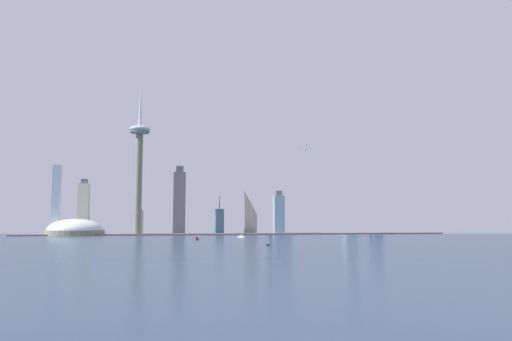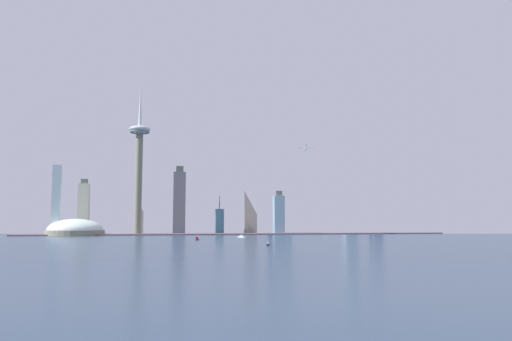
{
  "view_description": "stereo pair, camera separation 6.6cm",
  "coord_description": "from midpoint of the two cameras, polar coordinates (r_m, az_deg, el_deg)",
  "views": [
    {
      "loc": [
        -146.85,
        -461.94,
        28.03
      ],
      "look_at": [
        28.95,
        472.41,
        124.57
      ],
      "focal_mm": 34.24,
      "sensor_mm": 36.0,
      "label": 1
    },
    {
      "loc": [
        -146.78,
        -461.95,
        28.03
      ],
      "look_at": [
        28.95,
        472.41,
        124.57
      ],
      "focal_mm": 34.24,
      "sensor_mm": 36.0,
      "label": 2
    }
  ],
  "objects": [
    {
      "name": "skyscraper_4",
      "position": [
        1011.09,
        -0.71,
        -3.82
      ],
      "size": [
        26.4,
        18.01,
        130.49
      ],
      "color": "#A19488",
      "rests_on": "ground"
    },
    {
      "name": "observation_tower",
      "position": [
        958.39,
        -13.5,
        1.72
      ],
      "size": [
        40.17,
        40.17,
        300.53
      ],
      "color": "slate",
      "rests_on": "ground"
    },
    {
      "name": "ground_plane",
      "position": [
        485.52,
        7.05,
        -9.06
      ],
      "size": [
        6000.0,
        6000.0,
        0.0
      ],
      "primitive_type": "plane",
      "color": "#293B50"
    },
    {
      "name": "airplane",
      "position": [
        948.55,
        5.84,
        2.56
      ],
      "size": [
        32.3,
        31.69,
        8.29
      ],
      "rotation": [
        0.0,
        0.0,
        1.41
      ],
      "color": "silver"
    },
    {
      "name": "skyscraper_7",
      "position": [
        995.88,
        -8.96,
        -3.62
      ],
      "size": [
        24.44,
        12.7,
        136.71
      ],
      "color": "slate",
      "rests_on": "ground"
    },
    {
      "name": "skyscraper_8",
      "position": [
        1095.35,
        10.87,
        -3.27
      ],
      "size": [
        26.12,
        20.85,
        148.84
      ],
      "color": "#91AEB5",
      "rests_on": "ground"
    },
    {
      "name": "boat_2",
      "position": [
        536.83,
        1.42,
        -8.62
      ],
      "size": [
        4.33,
        7.98,
        8.91
      ],
      "rotation": [
        0.0,
        0.0,
        4.4
      ],
      "color": "black",
      "rests_on": "ground"
    },
    {
      "name": "skyscraper_5",
      "position": [
        1028.62,
        1.99,
        -3.74
      ],
      "size": [
        21.65,
        16.53,
        137.09
      ],
      "color": "slate",
      "rests_on": "ground"
    },
    {
      "name": "waterfront_pier",
      "position": [
        948.75,
        -1.76,
        -7.41
      ],
      "size": [
        827.67,
        44.4,
        2.46
      ],
      "primitive_type": "cube",
      "color": "#65545D",
      "rests_on": "ground"
    },
    {
      "name": "channel_buoy_0",
      "position": [
        821.62,
        8.12,
        -7.64
      ],
      "size": [
        1.1,
        1.1,
        1.71
      ],
      "primitive_type": "cone",
      "color": "yellow",
      "rests_on": "ground"
    },
    {
      "name": "skyscraper_9",
      "position": [
        968.53,
        2.66,
        -5.1
      ],
      "size": [
        20.39,
        20.01,
        85.39
      ],
      "color": "#779CB1",
      "rests_on": "ground"
    },
    {
      "name": "stadium_dome",
      "position": [
        960.99,
        -20.36,
        -6.59
      ],
      "size": [
        104.09,
        104.09,
        40.94
      ],
      "color": "gray",
      "rests_on": "ground"
    },
    {
      "name": "skyscraper_2",
      "position": [
        1115.79,
        13.8,
        -4.77
      ],
      "size": [
        20.46,
        25.68,
        100.93
      ],
      "color": "slate",
      "rests_on": "ground"
    },
    {
      "name": "skyscraper_3",
      "position": [
        1055.71,
        -19.48,
        -4.13
      ],
      "size": [
        21.63,
        25.39,
        111.18
      ],
      "color": "beige",
      "rests_on": "ground"
    },
    {
      "name": "skyscraper_10",
      "position": [
        1042.11,
        -13.42,
        -5.28
      ],
      "size": [
        15.36,
        24.18,
        73.29
      ],
      "color": "#A89F8A",
      "rests_on": "ground"
    },
    {
      "name": "boat_1",
      "position": [
        793.43,
        -1.66,
        -7.72
      ],
      "size": [
        13.42,
        17.19,
        10.73
      ],
      "rotation": [
        0.0,
        0.0,
        5.27
      ],
      "color": "silver",
      "rests_on": "ground"
    },
    {
      "name": "skyscraper_1",
      "position": [
        973.77,
        -22.32,
        -3.2
      ],
      "size": [
        13.82,
        14.85,
        129.7
      ],
      "color": "#A6C6CD",
      "rests_on": "ground"
    },
    {
      "name": "skyscraper_6",
      "position": [
        1088.26,
        3.55,
        -3.01
      ],
      "size": [
        21.11,
        18.9,
        173.75
      ],
      "color": "#ADBAC5",
      "rests_on": "ground"
    },
    {
      "name": "boat_0",
      "position": [
        698.2,
        -6.94,
        -7.93
      ],
      "size": [
        5.47,
        11.76,
        8.35
      ],
      "rotation": [
        0.0,
        0.0,
        4.85
      ],
      "color": "#B11D27",
      "rests_on": "ground"
    },
    {
      "name": "skyscraper_0",
      "position": [
        985.67,
        -4.31,
        -5.95
      ],
      "size": [
        16.59,
        16.85,
        76.64
      ],
      "color": "teal",
      "rests_on": "ground"
    },
    {
      "name": "channel_buoy_1",
      "position": [
        640.0,
        -14.55,
        -8.02
      ],
      "size": [
        1.16,
        1.16,
        2.43
      ],
      "primitive_type": "cone",
      "color": "green",
      "rests_on": "ground"
    }
  ]
}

